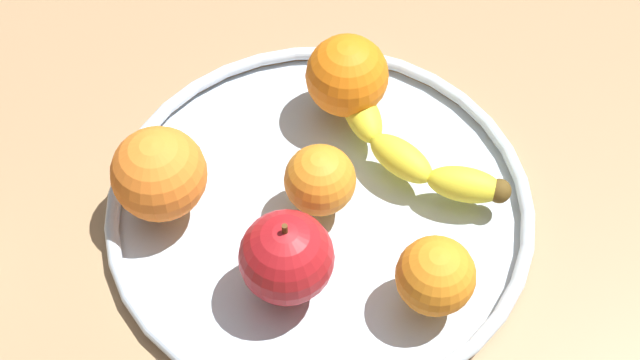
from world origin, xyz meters
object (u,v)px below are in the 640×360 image
(apple, at_px, (286,257))
(orange_front_right, at_px, (347,76))
(banana, at_px, (413,153))
(orange_back_left, at_px, (159,174))
(fruit_bowl, at_px, (320,206))
(orange_back_right, at_px, (318,180))
(orange_center, at_px, (436,276))

(apple, height_order, orange_front_right, apple)
(banana, distance_m, orange_back_left, 0.22)
(apple, distance_m, orange_back_left, 0.13)
(fruit_bowl, height_order, banana, banana)
(orange_back_right, bearing_deg, apple, -47.59)
(orange_back_left, bearing_deg, apple, 23.21)
(orange_center, xyz_separation_m, orange_back_left, (-0.19, -0.14, 0.01))
(fruit_bowl, height_order, orange_center, orange_center)
(banana, bearing_deg, orange_center, -43.86)
(fruit_bowl, height_order, orange_back_left, orange_back_left)
(banana, height_order, orange_back_left, orange_back_left)
(apple, height_order, orange_back_right, apple)
(orange_front_right, relative_size, orange_back_left, 0.94)
(apple, bearing_deg, orange_back_right, 132.41)
(fruit_bowl, relative_size, orange_center, 5.86)
(orange_front_right, height_order, orange_back_left, orange_back_left)
(apple, bearing_deg, orange_front_right, 134.57)
(orange_back_right, relative_size, orange_center, 0.96)
(banana, xyz_separation_m, orange_center, (0.12, -0.06, 0.02))
(orange_center, bearing_deg, orange_back_left, -142.84)
(orange_center, height_order, orange_back_left, orange_back_left)
(apple, xyz_separation_m, orange_center, (0.07, 0.09, -0.01))
(fruit_bowl, xyz_separation_m, orange_center, (0.12, 0.03, 0.04))
(banana, distance_m, apple, 0.16)
(fruit_bowl, bearing_deg, orange_center, 13.70)
(orange_back_right, bearing_deg, orange_front_right, 136.14)
(banana, height_order, orange_back_right, orange_back_right)
(fruit_bowl, xyz_separation_m, apple, (0.05, -0.06, 0.05))
(orange_back_right, relative_size, orange_front_right, 0.81)
(apple, xyz_separation_m, orange_back_left, (-0.12, -0.05, 0.00))
(banana, height_order, orange_center, orange_center)
(orange_back_right, xyz_separation_m, orange_front_right, (-0.08, 0.08, 0.01))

